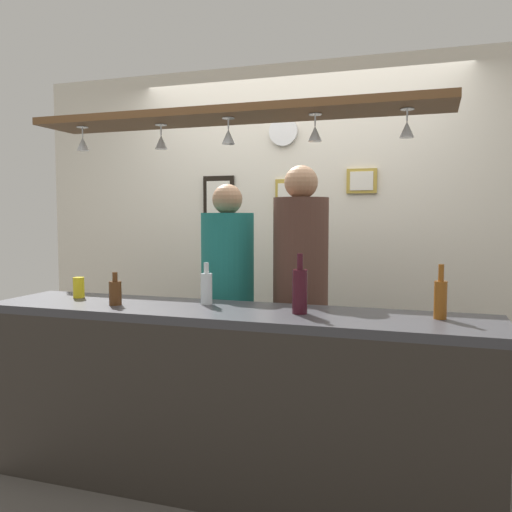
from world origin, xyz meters
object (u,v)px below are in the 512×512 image
Objects in this scene: bottle_soda_clear at (206,288)px; bottle_beer_amber_tall at (440,298)px; drink_can at (79,288)px; wall_clock at (283,131)px; picture_frame_upper_small at (362,181)px; person_right_brown_shirt at (300,278)px; picture_frame_crest at (287,196)px; person_middle_teal_shirt at (228,286)px; picture_frame_caricature at (219,197)px; bottle_beer_brown_stubby at (115,292)px; bottle_wine_dark_red at (300,290)px.

bottle_beer_amber_tall is at bearing -1.65° from bottle_soda_clear.
wall_clock is at bearing 55.94° from drink_can.
picture_frame_upper_small is 1.00× the size of wall_clock.
bottle_soda_clear is at bearing -127.55° from person_right_brown_shirt.
picture_frame_crest is 1.18× the size of wall_clock.
bottle_soda_clear is at bearing -81.35° from person_middle_teal_shirt.
picture_frame_caricature is (0.36, 1.32, 0.57)m from drink_can.
bottle_beer_brown_stubby is 1.02m from bottle_wine_dark_red.
person_right_brown_shirt reaches higher than bottle_beer_brown_stubby.
drink_can is at bearing -155.67° from person_right_brown_shirt.
picture_frame_crest is (0.11, 1.30, 0.54)m from bottle_soda_clear.
drink_can is (-0.35, 0.15, -0.01)m from bottle_beer_brown_stubby.
wall_clock is at bearing -0.67° from picture_frame_caricature.
person_right_brown_shirt reaches higher than picture_frame_crest.
person_middle_teal_shirt is at bearing 36.89° from drink_can.
bottle_soda_clear is 0.68× the size of picture_frame_caricature.
bottle_beer_brown_stubby is 1.98m from picture_frame_upper_small.
bottle_wine_dark_red is at bearing -72.45° from picture_frame_crest.
bottle_wine_dark_red reaches higher than drink_can.
bottle_wine_dark_red is at bearing -71.32° from wall_clock.
bottle_wine_dark_red is 1.15× the size of picture_frame_crest.
person_middle_teal_shirt is 4.85× the size of picture_frame_caricature.
picture_frame_upper_small is 0.85× the size of picture_frame_crest.
bottle_beer_amber_tall is at bearing -0.29° from drink_can.
bottle_beer_amber_tall is (0.81, -0.56, -0.00)m from person_right_brown_shirt.
bottle_soda_clear is (-0.40, -0.53, -0.01)m from person_right_brown_shirt.
bottle_beer_amber_tall is at bearing -49.43° from wall_clock.
picture_frame_caricature is at bearing 115.95° from person_middle_teal_shirt.
drink_can is at bearing 176.41° from bottle_wine_dark_red.
picture_frame_caricature is at bearing 125.60° from bottle_wine_dark_red.
picture_frame_crest is 0.49m from wall_clock.
drink_can is 0.55× the size of picture_frame_upper_small.
bottle_wine_dark_red is (0.63, -0.64, 0.09)m from person_middle_teal_shirt.
bottle_beer_amber_tall reaches higher than bottle_beer_brown_stubby.
picture_frame_crest is at bearing 107.55° from bottle_wine_dark_red.
picture_frame_caricature is (-1.01, 1.41, 0.51)m from bottle_wine_dark_red.
bottle_wine_dark_red is 0.88× the size of picture_frame_caricature.
bottle_wine_dark_red is 1.36× the size of picture_frame_upper_small.
bottle_beer_amber_tall is 1.18× the size of wall_clock.
wall_clock is (-0.59, -0.01, 0.39)m from picture_frame_upper_small.
person_middle_teal_shirt is 7.49× the size of picture_frame_upper_small.
wall_clock reaches higher than bottle_beer_brown_stubby.
drink_can is at bearing -105.06° from picture_frame_caricature.
picture_frame_crest is (-1.11, 1.33, 0.53)m from bottle_beer_amber_tall.
bottle_soda_clear is 1.66m from wall_clock.
bottle_wine_dark_red is 2.46× the size of drink_can.
person_right_brown_shirt is at bearing 52.45° from bottle_soda_clear.
drink_can is (-1.22, -0.55, -0.04)m from person_right_brown_shirt.
person_right_brown_shirt is 0.99m from bottle_beer_amber_tall.
bottle_wine_dark_red is at bearing 3.77° from bottle_beer_brown_stubby.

